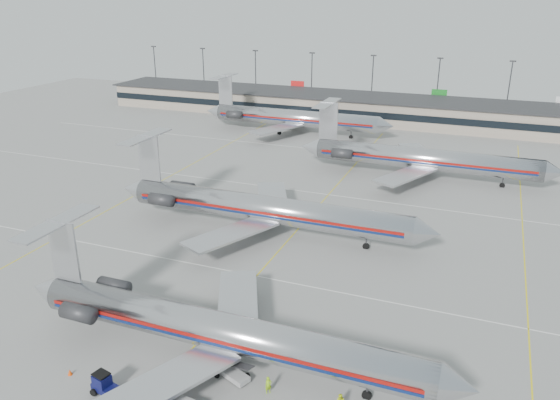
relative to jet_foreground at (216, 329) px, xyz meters
The scene contains 12 objects.
ground 7.37m from the jet_foreground, 117.20° to the left, with size 260.00×260.00×0.00m, color gray.
apron_markings 16.47m from the jet_foreground, 100.74° to the left, with size 160.00×0.15×0.02m, color silver.
terminal 103.86m from the jet_foreground, 91.66° to the left, with size 162.00×17.00×6.25m.
light_mast_row 118.00m from the jet_foreground, 91.46° to the left, with size 163.60×0.40×15.28m.
jet_foreground is the anchor object (origin of this frame).
jet_second_row 28.98m from the jet_foreground, 105.39° to the left, with size 47.46×27.94×12.42m.
jet_third_row 61.09m from the jet_foreground, 81.06° to the left, with size 46.56×28.64×12.73m.
jet_back_row 86.66m from the jet_foreground, 105.76° to the left, with size 46.95×28.88×12.84m.
tug_left 10.36m from the jet_foreground, 131.83° to the right, with size 2.70×1.76×2.03m.
belt_loader 4.09m from the jet_foreground, 35.11° to the right, with size 4.16×2.43×2.14m.
ramp_worker_near 7.02m from the jet_foreground, 21.03° to the right, with size 0.58×0.38×1.59m, color #8BC612.
cone_left 13.39m from the jet_foreground, 149.29° to the right, with size 0.41×0.41×0.56m, color #E84307.
Camera 1 is at (23.68, -42.61, 31.92)m, focal length 35.00 mm.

